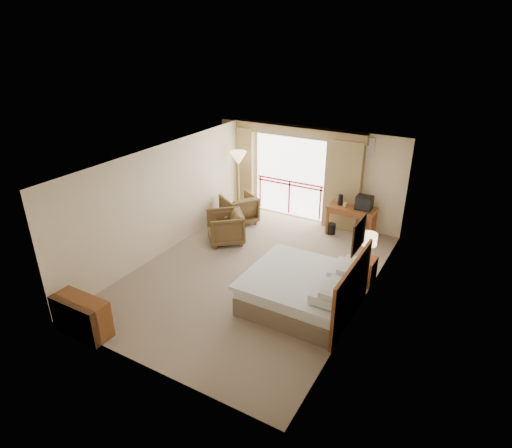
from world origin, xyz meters
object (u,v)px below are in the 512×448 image
Objects in this scene: nightstand at (365,270)px; table_lamp at (369,240)px; side_table at (223,221)px; floor_lamp at (238,161)px; tv at (364,203)px; desk at (353,213)px; armchair_far at (239,222)px; wastebasket at (331,229)px; dresser at (81,316)px; bed at (304,290)px; armchair_near at (226,241)px.

table_lamp reaches higher than nightstand.
floor_lamp reaches higher than side_table.
floor_lamp is (-4.46, 1.92, 1.35)m from nightstand.
side_table is at bearing -168.65° from tv.
desk is (-1.03, 2.17, 0.35)m from nightstand.
desk is at bearing 28.87° from side_table.
desk is 3.49m from side_table.
desk is 1.39× the size of armchair_far.
wastebasket is 0.27× the size of dresser.
tv reaches higher than nightstand.
wastebasket is at bearing 101.52° from bed.
bed is 3.82m from side_table.
wastebasket is at bearing 0.45° from floor_lamp.
table_lamp reaches higher than wastebasket.
nightstand is at bearing 46.68° from armchair_near.
floor_lamp is (-3.73, -0.18, 0.64)m from tv.
armchair_near is (-2.25, -1.84, -0.15)m from wastebasket.
dresser is (0.47, -6.23, -1.28)m from floor_lamp.
wastebasket is 0.32× the size of armchair_far.
nightstand is 0.46× the size of desk.
nightstand reaches higher than wastebasket.
desk reaches higher than nightstand.
wastebasket is (-0.70, 3.44, -0.23)m from bed.
desk is 2.38× the size of side_table.
wastebasket is 3.31m from floor_lamp.
floor_lamp reaches higher than nightstand.
tv is 0.78× the size of side_table.
table_lamp is 4.42m from armchair_far.
wastebasket is 2.67m from armchair_far.
table_lamp reaches higher than armchair_near.
desk reaches higher than dresser.
table_lamp is 0.52× the size of dresser.
side_table is at bearing -153.97° from desk.
nightstand is 0.53× the size of dresser.
floor_lamp is at bearing 136.95° from bed.
tv is 0.45× the size of armchair_far.
floor_lamp reaches higher than tv.
armchair_near is at bearing -50.42° from side_table.
bed is at bearing -116.71° from nightstand.
tv is 3.60m from armchair_far.
side_table reaches higher than wastebasket.
tv is 3.77m from armchair_near.
wastebasket is 2.96m from side_table.
armchair_near is 2.55m from floor_lamp.
desk is at bearing 154.04° from tv.
table_lamp is 2.58m from wastebasket.
armchair_far is at bearing -58.12° from floor_lamp.
armchair_far is 1.72× the size of side_table.
armchair_near is (-2.73, -2.06, -0.64)m from desk.
bed is 3.52m from wastebasket.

